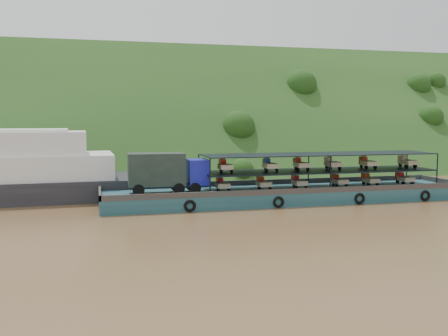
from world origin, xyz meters
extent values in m
plane|color=brown|center=(0.00, 0.00, 0.00)|extent=(160.00, 160.00, 0.00)
cube|color=#1B3814|center=(0.00, 36.00, 0.00)|extent=(140.00, 39.60, 39.60)
cube|color=#143E48|center=(3.72, 1.45, 0.60)|extent=(35.00, 7.00, 1.20)
cube|color=#592D19|center=(3.72, 4.85, 1.45)|extent=(35.00, 0.20, 0.50)
cube|color=#592D19|center=(3.72, -1.95, 1.45)|extent=(35.00, 0.20, 0.50)
cube|color=#592D19|center=(21.12, 1.45, 1.45)|extent=(0.20, 7.00, 0.50)
cube|color=#592D19|center=(-13.68, 1.45, 1.45)|extent=(0.20, 7.00, 0.50)
torus|color=black|center=(-6.28, -2.10, 0.55)|extent=(1.06, 0.26, 1.06)
torus|color=black|center=(1.72, -2.10, 0.55)|extent=(1.06, 0.26, 1.06)
torus|color=black|center=(9.72, -2.10, 0.55)|extent=(1.06, 0.26, 1.06)
torus|color=black|center=(16.72, -2.10, 0.55)|extent=(1.06, 0.26, 1.06)
cylinder|color=black|center=(-10.39, 0.39, 1.72)|extent=(1.05, 0.39, 1.05)
cylinder|color=black|center=(-10.34, 2.58, 1.72)|extent=(1.05, 0.39, 1.05)
cylinder|color=black|center=(-6.83, 0.31, 1.72)|extent=(1.05, 0.39, 1.05)
cylinder|color=black|center=(-6.78, 2.50, 1.72)|extent=(1.05, 0.39, 1.05)
cylinder|color=black|center=(-5.37, 0.28, 1.72)|extent=(1.05, 0.39, 1.05)
cylinder|color=black|center=(-5.32, 2.47, 1.72)|extent=(1.05, 0.39, 1.05)
cube|color=black|center=(-7.65, 1.42, 1.88)|extent=(7.16, 2.46, 0.21)
cube|color=#161A9A|center=(-4.93, 1.36, 3.08)|extent=(1.83, 2.55, 2.30)
cube|color=black|center=(-4.04, 1.34, 3.50)|extent=(0.11, 2.09, 0.94)
cube|color=black|center=(-8.69, 1.45, 3.40)|extent=(5.07, 2.62, 2.93)
cube|color=black|center=(7.22, 1.45, 2.86)|extent=(23.00, 5.00, 0.12)
cube|color=black|center=(7.22, 1.45, 4.50)|extent=(23.00, 5.00, 0.08)
cylinder|color=black|center=(-4.28, -1.05, 2.85)|extent=(0.12, 0.12, 3.30)
cylinder|color=black|center=(-4.28, 3.95, 2.85)|extent=(0.12, 0.12, 3.30)
cylinder|color=black|center=(7.22, -1.05, 2.85)|extent=(0.12, 0.12, 3.30)
cylinder|color=black|center=(7.22, 3.95, 2.85)|extent=(0.12, 0.12, 3.30)
cylinder|color=black|center=(18.72, -1.05, 2.85)|extent=(0.12, 0.12, 3.30)
cylinder|color=black|center=(18.72, 3.95, 2.85)|extent=(0.12, 0.12, 3.30)
cylinder|color=black|center=(-2.64, 2.50, 1.46)|extent=(0.12, 0.52, 0.52)
cylinder|color=black|center=(-3.14, 0.70, 1.46)|extent=(0.14, 0.52, 0.52)
cylinder|color=black|center=(-2.14, 0.70, 1.46)|extent=(0.14, 0.52, 0.52)
cube|color=#C1BC88|center=(-2.64, 1.05, 1.80)|extent=(1.15, 1.50, 0.44)
cube|color=#AF0B20|center=(-2.64, 2.20, 1.98)|extent=(0.55, 0.80, 0.80)
cube|color=#AF0B20|center=(-2.64, 2.00, 2.48)|extent=(0.50, 0.10, 0.10)
cylinder|color=black|center=(1.40, 2.50, 1.46)|extent=(0.12, 0.52, 0.52)
cylinder|color=black|center=(0.90, 0.70, 1.46)|extent=(0.14, 0.52, 0.52)
cylinder|color=black|center=(1.90, 0.70, 1.46)|extent=(0.14, 0.52, 0.52)
cube|color=#C7B28D|center=(1.40, 1.05, 1.80)|extent=(1.15, 1.50, 0.44)
cube|color=red|center=(1.40, 2.20, 1.98)|extent=(0.55, 0.80, 0.80)
cube|color=red|center=(1.40, 2.00, 2.48)|extent=(0.50, 0.10, 0.10)
cylinder|color=black|center=(5.03, 2.50, 1.46)|extent=(0.12, 0.52, 0.52)
cylinder|color=black|center=(4.53, 0.70, 1.46)|extent=(0.14, 0.52, 0.52)
cylinder|color=black|center=(5.53, 0.70, 1.46)|extent=(0.14, 0.52, 0.52)
cube|color=beige|center=(5.03, 1.05, 1.80)|extent=(1.15, 1.50, 0.44)
cube|color=red|center=(5.03, 2.20, 1.98)|extent=(0.55, 0.80, 0.80)
cube|color=red|center=(5.03, 2.00, 2.48)|extent=(0.50, 0.10, 0.10)
cylinder|color=black|center=(9.31, 2.50, 1.46)|extent=(0.12, 0.52, 0.52)
cylinder|color=black|center=(8.81, 0.70, 1.46)|extent=(0.14, 0.52, 0.52)
cylinder|color=black|center=(9.81, 0.70, 1.46)|extent=(0.14, 0.52, 0.52)
cube|color=tan|center=(9.31, 1.05, 1.80)|extent=(1.15, 1.50, 0.44)
cube|color=red|center=(9.31, 2.20, 1.98)|extent=(0.55, 0.80, 0.80)
cube|color=red|center=(9.31, 2.00, 2.48)|extent=(0.50, 0.10, 0.10)
cylinder|color=black|center=(12.73, 2.50, 1.46)|extent=(0.12, 0.52, 0.52)
cylinder|color=black|center=(12.23, 0.70, 1.46)|extent=(0.14, 0.52, 0.52)
cylinder|color=black|center=(13.23, 0.70, 1.46)|extent=(0.14, 0.52, 0.52)
cube|color=tan|center=(12.73, 1.05, 1.80)|extent=(1.15, 1.50, 0.44)
cube|color=red|center=(12.73, 2.20, 1.98)|extent=(0.55, 0.80, 0.80)
cube|color=red|center=(12.73, 2.00, 2.48)|extent=(0.50, 0.10, 0.10)
cylinder|color=black|center=(16.69, 2.50, 1.46)|extent=(0.12, 0.52, 0.52)
cylinder|color=black|center=(16.19, 0.70, 1.46)|extent=(0.14, 0.52, 0.52)
cylinder|color=black|center=(17.19, 0.70, 1.46)|extent=(0.14, 0.52, 0.52)
cube|color=beige|center=(16.69, 1.05, 1.80)|extent=(1.15, 1.50, 0.44)
cube|color=red|center=(16.69, 2.20, 1.98)|extent=(0.55, 0.80, 0.80)
cube|color=red|center=(16.69, 2.00, 2.48)|extent=(0.50, 0.10, 0.10)
cylinder|color=black|center=(-2.36, 2.50, 3.18)|extent=(0.12, 0.52, 0.52)
cylinder|color=black|center=(-2.86, 0.70, 3.18)|extent=(0.14, 0.52, 0.52)
cylinder|color=black|center=(-1.86, 0.70, 3.18)|extent=(0.14, 0.52, 0.52)
cube|color=beige|center=(-2.36, 1.05, 3.52)|extent=(1.15, 1.50, 0.44)
cube|color=red|center=(-2.36, 2.20, 3.70)|extent=(0.55, 0.80, 0.80)
cube|color=red|center=(-2.36, 2.00, 4.20)|extent=(0.50, 0.10, 0.10)
cylinder|color=black|center=(2.04, 2.50, 3.18)|extent=(0.12, 0.52, 0.52)
cylinder|color=black|center=(1.54, 0.70, 3.18)|extent=(0.14, 0.52, 0.52)
cylinder|color=black|center=(2.54, 0.70, 3.18)|extent=(0.14, 0.52, 0.52)
cube|color=beige|center=(2.04, 1.05, 3.52)|extent=(1.15, 1.50, 0.44)
cube|color=#1A489D|center=(2.04, 2.20, 3.70)|extent=(0.55, 0.80, 0.80)
cube|color=#1A489D|center=(2.04, 2.00, 4.20)|extent=(0.50, 0.10, 0.10)
cylinder|color=black|center=(5.21, 2.50, 3.18)|extent=(0.12, 0.52, 0.52)
cylinder|color=black|center=(4.71, 0.70, 3.18)|extent=(0.14, 0.52, 0.52)
cylinder|color=black|center=(5.71, 0.70, 3.18)|extent=(0.14, 0.52, 0.52)
cube|color=#C5B68B|center=(5.21, 1.05, 3.52)|extent=(1.15, 1.50, 0.44)
cube|color=#B81C0C|center=(5.21, 2.20, 3.70)|extent=(0.55, 0.80, 0.80)
cube|color=#B81C0C|center=(5.21, 2.00, 4.20)|extent=(0.50, 0.10, 0.10)
cylinder|color=black|center=(8.54, 2.50, 3.18)|extent=(0.12, 0.52, 0.52)
cylinder|color=black|center=(8.04, 0.70, 3.18)|extent=(0.14, 0.52, 0.52)
cylinder|color=black|center=(9.04, 0.70, 3.18)|extent=(0.14, 0.52, 0.52)
cube|color=tan|center=(8.54, 1.05, 3.52)|extent=(1.15, 1.50, 0.44)
cube|color=beige|center=(8.54, 2.20, 3.70)|extent=(0.55, 0.80, 0.80)
cube|color=beige|center=(8.54, 2.00, 4.20)|extent=(0.50, 0.10, 0.10)
cylinder|color=black|center=(12.42, 2.50, 3.18)|extent=(0.12, 0.52, 0.52)
cylinder|color=black|center=(11.92, 0.70, 3.18)|extent=(0.14, 0.52, 0.52)
cylinder|color=black|center=(12.92, 0.70, 3.18)|extent=(0.14, 0.52, 0.52)
cube|color=beige|center=(12.42, 1.05, 3.52)|extent=(1.15, 1.50, 0.44)
cube|color=#B22A0B|center=(12.42, 2.20, 3.70)|extent=(0.55, 0.80, 0.80)
cube|color=#B22A0B|center=(12.42, 2.00, 4.20)|extent=(0.50, 0.10, 0.10)
cylinder|color=black|center=(16.94, 2.50, 3.18)|extent=(0.12, 0.52, 0.52)
cylinder|color=black|center=(16.44, 0.70, 3.18)|extent=(0.14, 0.52, 0.52)
cylinder|color=black|center=(17.44, 0.70, 3.18)|extent=(0.14, 0.52, 0.52)
cube|color=#C5B28B|center=(16.94, 1.05, 3.52)|extent=(1.15, 1.50, 0.44)
cube|color=beige|center=(16.94, 2.20, 3.70)|extent=(0.55, 0.80, 0.80)
cube|color=beige|center=(16.94, 2.00, 4.20)|extent=(0.50, 0.10, 0.10)
camera|label=1|loc=(-13.74, -43.35, 7.97)|focal=40.00mm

